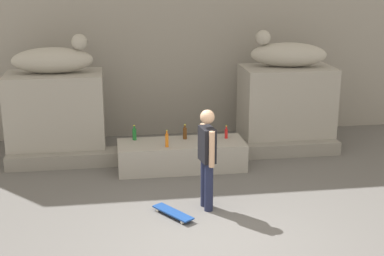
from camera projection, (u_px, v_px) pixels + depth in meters
name	position (u px, v px, depth m)	size (l,w,h in m)	color
ground_plane	(209.00, 243.00, 7.97)	(40.00, 40.00, 0.00)	#605E5B
facade_wall	(166.00, 0.00, 12.49)	(11.79, 0.60, 6.17)	#9B958B
pedestal_left	(56.00, 116.00, 11.32)	(1.93, 1.15, 1.76)	#A39E93
pedestal_right	(286.00, 107.00, 12.01)	(1.93, 1.15, 1.76)	#A39E93
statue_reclining_left	(54.00, 59.00, 10.99)	(1.61, 0.58, 0.78)	#B1AB9E
statue_reclining_right	(287.00, 54.00, 11.68)	(1.68, 0.89, 0.78)	#B1AB9E
ledge_block	(181.00, 155.00, 10.80)	(2.46, 0.90, 0.53)	#A39E93
skater	(207.00, 155.00, 8.84)	(0.25, 0.53, 1.67)	#1E233F
skateboard	(173.00, 213.00, 8.78)	(0.61, 0.77, 0.08)	navy
bottle_green	(134.00, 134.00, 10.85)	(0.08, 0.08, 0.30)	#1E722D
bottle_brown	(185.00, 133.00, 10.91)	(0.08, 0.08, 0.30)	#593314
bottle_orange	(167.00, 140.00, 10.42)	(0.06, 0.06, 0.33)	orange
bottle_red	(226.00, 133.00, 10.95)	(0.06, 0.06, 0.26)	red
stair_step	(178.00, 153.00, 11.31)	(6.81, 0.50, 0.28)	gray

